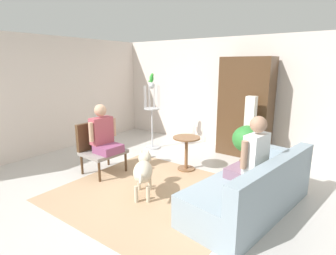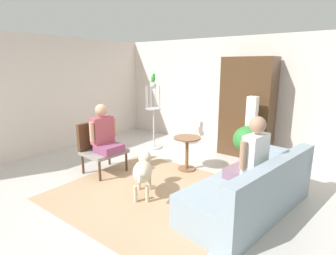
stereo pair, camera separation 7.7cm
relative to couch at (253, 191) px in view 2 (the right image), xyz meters
The scene contains 15 objects.
ground_plane 1.59m from the couch, 169.40° to the right, with size 7.24×7.24×0.00m, color beige.
back_wall 3.19m from the couch, 120.38° to the left, with size 6.63×0.12×2.55m, color silver.
left_wall 4.71m from the couch, behind, with size 0.12×6.29×2.55m, color silver.
area_rug 1.51m from the couch, 163.25° to the right, with size 2.72×2.53×0.01m, color tan.
couch is the anchor object (origin of this frame).
armchair 2.80m from the couch, behind, with size 0.66×0.73×0.92m.
person_on_couch 0.50m from the couch, 143.84° to the right, with size 0.50×0.55×0.88m.
person_on_armchair 2.66m from the couch, behind, with size 0.49×0.57×0.85m.
round_end_table 1.66m from the couch, 155.19° to the left, with size 0.51×0.51×0.64m.
dog 1.60m from the couch, 160.80° to the right, with size 0.59×0.76×0.61m.
bird_cage_stand 3.21m from the couch, 154.57° to the left, with size 0.36×0.36×1.55m.
parrot 3.45m from the couch, 154.55° to the left, with size 0.17×0.10×0.20m.
potted_plant 1.41m from the couch, 113.82° to the left, with size 0.55×0.55×0.87m.
column_lamp 1.81m from the couch, 111.92° to the left, with size 0.20×0.20×1.36m.
armoire_cabinet 2.53m from the couch, 113.71° to the left, with size 1.06×0.56×2.10m, color #4C331E.
Camera 2 is at (2.61, -3.03, 1.95)m, focal length 28.65 mm.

